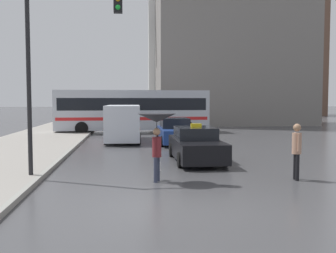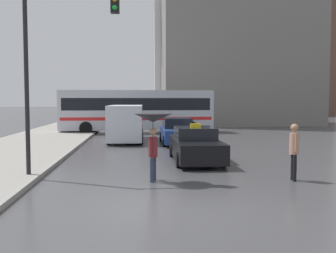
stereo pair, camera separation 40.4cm
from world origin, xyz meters
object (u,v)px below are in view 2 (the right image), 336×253
at_px(sedan_red, 177,132).
at_px(pedestrian_with_umbrella, 153,125).
at_px(taxi, 195,146).
at_px(city_bus, 137,109).
at_px(traffic_light, 61,42).
at_px(pedestrian_man, 294,147).
at_px(ambulance_van, 126,121).
at_px(monument_cross, 158,17).

height_order(sedan_red, pedestrian_with_umbrella, pedestrian_with_umbrella).
bearing_deg(taxi, sedan_red, -89.61).
relative_size(city_bus, traffic_light, 1.85).
distance_m(pedestrian_man, traffic_light, 8.13).
bearing_deg(city_bus, taxi, 6.64).
height_order(taxi, traffic_light, traffic_light).
relative_size(sedan_red, ambulance_van, 0.84).
xyz_separation_m(taxi, sedan_red, (-0.05, 6.82, 0.02)).
height_order(city_bus, pedestrian_man, city_bus).
bearing_deg(ambulance_van, sedan_red, 154.34).
relative_size(pedestrian_man, traffic_light, 0.28).
height_order(pedestrian_with_umbrella, traffic_light, traffic_light).
relative_size(pedestrian_with_umbrella, monument_cross, 0.10).
height_order(pedestrian_with_umbrella, monument_cross, monument_cross).
height_order(ambulance_van, monument_cross, monument_cross).
distance_m(sedan_red, monument_cross, 24.43).
height_order(taxi, city_bus, city_bus).
height_order(ambulance_van, pedestrian_man, ambulance_van).
relative_size(traffic_light, monument_cross, 0.31).
bearing_deg(sedan_red, city_bus, -73.42).
bearing_deg(pedestrian_man, monument_cross, -169.60).
distance_m(sedan_red, city_bus, 8.44).
xyz_separation_m(city_bus, traffic_light, (-2.42, -18.05, 2.56)).
distance_m(taxi, pedestrian_with_umbrella, 4.57).
relative_size(taxi, sedan_red, 0.98).
bearing_deg(ambulance_van, pedestrian_with_umbrella, 96.51).
bearing_deg(traffic_light, pedestrian_with_umbrella, -14.68).
relative_size(sedan_red, monument_cross, 0.23).
height_order(sedan_red, pedestrian_man, pedestrian_man).
distance_m(ambulance_van, traffic_light, 12.13).
bearing_deg(pedestrian_man, sedan_red, -160.79).
relative_size(taxi, traffic_light, 0.72).
relative_size(pedestrian_with_umbrella, traffic_light, 0.33).
bearing_deg(taxi, city_bus, -80.70).
bearing_deg(pedestrian_with_umbrella, city_bus, 25.37).
bearing_deg(city_bus, traffic_light, -10.29).
height_order(pedestrian_with_umbrella, pedestrian_man, pedestrian_with_umbrella).
relative_size(city_bus, monument_cross, 0.57).
bearing_deg(monument_cross, taxi, -90.13).
relative_size(sedan_red, pedestrian_man, 2.64).
bearing_deg(pedestrian_man, traffic_light, -91.28).
bearing_deg(traffic_light, monument_cross, 81.21).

